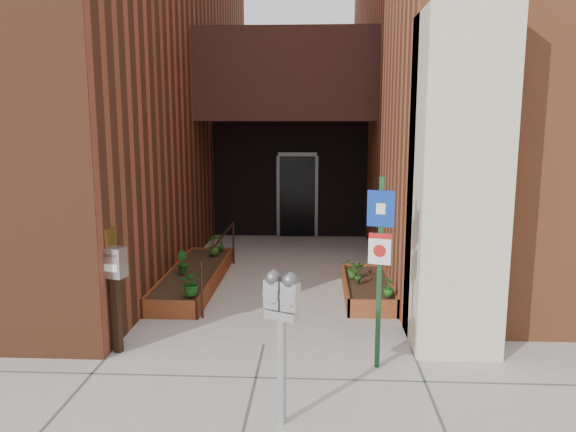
# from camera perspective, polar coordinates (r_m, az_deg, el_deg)

# --- Properties ---
(ground) EXTENTS (80.00, 80.00, 0.00)m
(ground) POSITION_cam_1_polar(r_m,az_deg,el_deg) (7.89, -2.49, -12.93)
(ground) COLOR #9E9991
(ground) RESTS_ON ground
(architecture) EXTENTS (20.00, 14.60, 10.00)m
(architecture) POSITION_cam_1_polar(r_m,az_deg,el_deg) (14.29, -0.65, 17.61)
(architecture) COLOR brown
(architecture) RESTS_ON ground
(planter_left) EXTENTS (0.90, 3.60, 0.30)m
(planter_left) POSITION_cam_1_polar(r_m,az_deg,el_deg) (10.60, -9.51, -6.27)
(planter_left) COLOR brown
(planter_left) RESTS_ON ground
(planter_right) EXTENTS (0.80, 2.20, 0.30)m
(planter_right) POSITION_cam_1_polar(r_m,az_deg,el_deg) (9.92, 8.06, -7.36)
(planter_right) COLOR brown
(planter_right) RESTS_ON ground
(handrail) EXTENTS (0.04, 3.34, 0.90)m
(handrail) POSITION_cam_1_polar(r_m,az_deg,el_deg) (10.30, -6.94, -3.15)
(handrail) COLOR black
(handrail) RESTS_ON ground
(parking_meter) EXTENTS (0.37, 0.26, 1.61)m
(parking_meter) POSITION_cam_1_polar(r_m,az_deg,el_deg) (5.56, -0.64, -9.16)
(parking_meter) COLOR #9D9C9F
(parking_meter) RESTS_ON ground
(sign_post) EXTENTS (0.32, 0.12, 2.38)m
(sign_post) POSITION_cam_1_polar(r_m,az_deg,el_deg) (6.84, 9.32, -3.70)
(sign_post) COLOR #163D1F
(sign_post) RESTS_ON ground
(payment_dropbox) EXTENTS (0.32, 0.27, 1.42)m
(payment_dropbox) POSITION_cam_1_polar(r_m,az_deg,el_deg) (7.65, -17.19, -5.97)
(payment_dropbox) COLOR black
(payment_dropbox) RESTS_ON ground
(shrub_left_a) EXTENTS (0.42, 0.42, 0.41)m
(shrub_left_a) POSITION_cam_1_polar(r_m,az_deg,el_deg) (9.02, -9.76, -6.69)
(shrub_left_a) COLOR #185518
(shrub_left_a) RESTS_ON planter_left
(shrub_left_b) EXTENTS (0.31, 0.31, 0.39)m
(shrub_left_b) POSITION_cam_1_polar(r_m,az_deg,el_deg) (10.33, -10.72, -4.64)
(shrub_left_b) COLOR #185217
(shrub_left_b) RESTS_ON planter_left
(shrub_left_c) EXTENTS (0.32, 0.32, 0.40)m
(shrub_left_c) POSITION_cam_1_polar(r_m,az_deg,el_deg) (11.59, -7.57, -2.94)
(shrub_left_c) COLOR #245719
(shrub_left_c) RESTS_ON planter_left
(shrub_left_d) EXTENTS (0.25, 0.25, 0.36)m
(shrub_left_d) POSITION_cam_1_polar(r_m,az_deg,el_deg) (11.93, -6.82, -2.65)
(shrub_left_d) COLOR #1C6322
(shrub_left_d) RESTS_ON planter_left
(shrub_right_a) EXTENTS (0.20, 0.20, 0.30)m
(shrub_right_a) POSITION_cam_1_polar(r_m,az_deg,el_deg) (9.00, 10.20, -7.12)
(shrub_right_a) COLOR #1D5C1A
(shrub_right_a) RESTS_ON planter_right
(shrub_right_b) EXTENTS (0.20, 0.20, 0.38)m
(shrub_right_b) POSITION_cam_1_polar(r_m,az_deg,el_deg) (9.64, 7.16, -5.66)
(shrub_right_b) COLOR #1F4E16
(shrub_right_b) RESTS_ON planter_right
(shrub_right_c) EXTENTS (0.37, 0.37, 0.30)m
(shrub_right_c) POSITION_cam_1_polar(r_m,az_deg,el_deg) (9.95, 6.59, -5.39)
(shrub_right_c) COLOR #265E1A
(shrub_right_c) RESTS_ON planter_right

